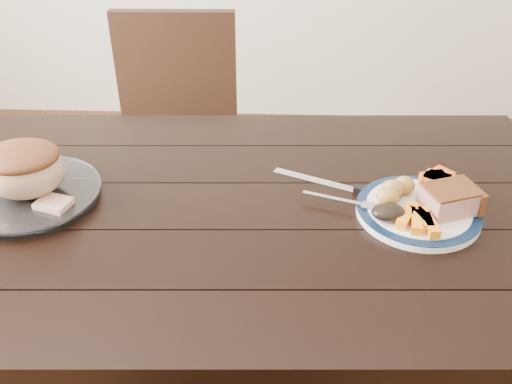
{
  "coord_description": "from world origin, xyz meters",
  "views": [
    {
      "loc": [
        0.12,
        -1.03,
        1.48
      ],
      "look_at": [
        0.08,
        -0.02,
        0.8
      ],
      "focal_mm": 40.0,
      "sensor_mm": 36.0,
      "label": 1
    }
  ],
  "objects_px": {
    "pork_slice": "(449,200)",
    "serving_platter": "(31,196)",
    "chair_far": "(176,136)",
    "carving_knife": "(363,191)",
    "dinner_plate": "(418,212)",
    "fork": "(348,202)",
    "roast_joint": "(24,171)",
    "dining_table": "(222,238)"
  },
  "relations": [
    {
      "from": "pork_slice",
      "to": "serving_platter",
      "type": "bearing_deg",
      "value": 178.11
    },
    {
      "from": "chair_far",
      "to": "carving_knife",
      "type": "height_order",
      "value": "chair_far"
    },
    {
      "from": "dinner_plate",
      "to": "carving_knife",
      "type": "bearing_deg",
      "value": 143.62
    },
    {
      "from": "dinner_plate",
      "to": "pork_slice",
      "type": "xyz_separation_m",
      "value": [
        0.06,
        -0.0,
        0.04
      ]
    },
    {
      "from": "dinner_plate",
      "to": "carving_knife",
      "type": "relative_size",
      "value": 0.88
    },
    {
      "from": "pork_slice",
      "to": "fork",
      "type": "height_order",
      "value": "pork_slice"
    },
    {
      "from": "chair_far",
      "to": "roast_joint",
      "type": "xyz_separation_m",
      "value": [
        -0.2,
        -0.73,
        0.3
      ]
    },
    {
      "from": "pork_slice",
      "to": "roast_joint",
      "type": "xyz_separation_m",
      "value": [
        -0.92,
        0.03,
        0.03
      ]
    },
    {
      "from": "dinner_plate",
      "to": "pork_slice",
      "type": "bearing_deg",
      "value": -4.76
    },
    {
      "from": "chair_far",
      "to": "fork",
      "type": "relative_size",
      "value": 5.35
    },
    {
      "from": "chair_far",
      "to": "dining_table",
      "type": "bearing_deg",
      "value": 105.85
    },
    {
      "from": "serving_platter",
      "to": "carving_knife",
      "type": "bearing_deg",
      "value": 4.19
    },
    {
      "from": "dining_table",
      "to": "serving_platter",
      "type": "bearing_deg",
      "value": 179.13
    },
    {
      "from": "dining_table",
      "to": "roast_joint",
      "type": "height_order",
      "value": "roast_joint"
    },
    {
      "from": "serving_platter",
      "to": "fork",
      "type": "xyz_separation_m",
      "value": [
        0.71,
        -0.01,
        0.01
      ]
    },
    {
      "from": "chair_far",
      "to": "serving_platter",
      "type": "bearing_deg",
      "value": 73.39
    },
    {
      "from": "dining_table",
      "to": "pork_slice",
      "type": "height_order",
      "value": "pork_slice"
    },
    {
      "from": "serving_platter",
      "to": "fork",
      "type": "distance_m",
      "value": 0.71
    },
    {
      "from": "chair_far",
      "to": "fork",
      "type": "bearing_deg",
      "value": 122.94
    },
    {
      "from": "dinner_plate",
      "to": "pork_slice",
      "type": "relative_size",
      "value": 2.47
    },
    {
      "from": "dining_table",
      "to": "pork_slice",
      "type": "xyz_separation_m",
      "value": [
        0.49,
        -0.02,
        0.14
      ]
    },
    {
      "from": "chair_far",
      "to": "pork_slice",
      "type": "bearing_deg",
      "value": 131.8
    },
    {
      "from": "dinner_plate",
      "to": "serving_platter",
      "type": "distance_m",
      "value": 0.86
    },
    {
      "from": "chair_far",
      "to": "serving_platter",
      "type": "height_order",
      "value": "chair_far"
    },
    {
      "from": "dining_table",
      "to": "dinner_plate",
      "type": "height_order",
      "value": "dinner_plate"
    },
    {
      "from": "chair_far",
      "to": "dinner_plate",
      "type": "distance_m",
      "value": 1.03
    },
    {
      "from": "dinner_plate",
      "to": "fork",
      "type": "xyz_separation_m",
      "value": [
        -0.15,
        0.01,
        0.01
      ]
    },
    {
      "from": "chair_far",
      "to": "pork_slice",
      "type": "distance_m",
      "value": 1.08
    },
    {
      "from": "pork_slice",
      "to": "fork",
      "type": "bearing_deg",
      "value": 175.12
    },
    {
      "from": "chair_far",
      "to": "serving_platter",
      "type": "relative_size",
      "value": 3.05
    },
    {
      "from": "dining_table",
      "to": "serving_platter",
      "type": "distance_m",
      "value": 0.44
    },
    {
      "from": "serving_platter",
      "to": "pork_slice",
      "type": "distance_m",
      "value": 0.92
    },
    {
      "from": "pork_slice",
      "to": "dinner_plate",
      "type": "bearing_deg",
      "value": 175.24
    },
    {
      "from": "fork",
      "to": "roast_joint",
      "type": "bearing_deg",
      "value": -162.24
    },
    {
      "from": "dining_table",
      "to": "dinner_plate",
      "type": "distance_m",
      "value": 0.44
    },
    {
      "from": "dining_table",
      "to": "roast_joint",
      "type": "xyz_separation_m",
      "value": [
        -0.43,
        0.01,
        0.17
      ]
    },
    {
      "from": "serving_platter",
      "to": "pork_slice",
      "type": "relative_size",
      "value": 2.84
    },
    {
      "from": "roast_joint",
      "to": "dining_table",
      "type": "bearing_deg",
      "value": -0.87
    },
    {
      "from": "dinner_plate",
      "to": "fork",
      "type": "bearing_deg",
      "value": 175.08
    },
    {
      "from": "dining_table",
      "to": "pork_slice",
      "type": "distance_m",
      "value": 0.51
    },
    {
      "from": "dining_table",
      "to": "chair_far",
      "type": "distance_m",
      "value": 0.79
    },
    {
      "from": "roast_joint",
      "to": "carving_knife",
      "type": "height_order",
      "value": "roast_joint"
    }
  ]
}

